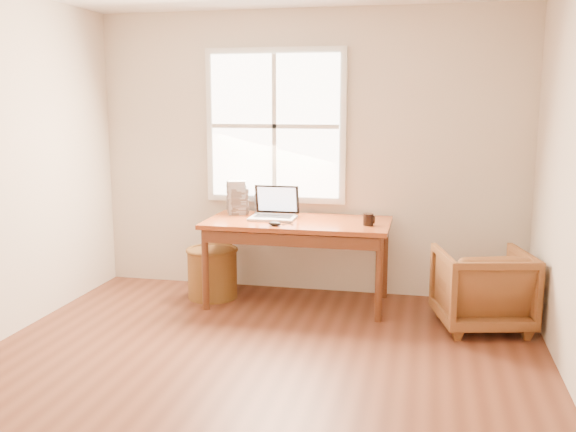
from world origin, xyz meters
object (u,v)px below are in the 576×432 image
desk (298,223)px  armchair (482,288)px  wicker_stool (212,274)px  laptop (273,201)px  cd_stack_a (238,197)px  coffee_mug (368,219)px

desk → armchair: bearing=-11.1°
armchair → wicker_stool: armchair is taller
laptop → cd_stack_a: laptop is taller
armchair → wicker_stool: bearing=-20.4°
desk → cd_stack_a: cd_stack_a is taller
desk → cd_stack_a: 0.66m
desk → coffee_mug: bearing=-8.2°
desk → laptop: laptop is taller
wicker_stool → coffee_mug: size_ratio=4.50×
desk → cd_stack_a: size_ratio=5.18×
armchair → coffee_mug: size_ratio=7.09×
wicker_stool → cd_stack_a: size_ratio=1.45×
armchair → desk: bearing=-24.1°
laptop → cd_stack_a: (-0.38, 0.20, -0.01)m
desk → wicker_stool: desk is taller
coffee_mug → cd_stack_a: (-1.23, 0.29, 0.10)m
armchair → laptop: (-1.78, 0.31, 0.59)m
laptop → coffee_mug: bearing=-6.9°
wicker_stool → cd_stack_a: (0.19, 0.20, 0.68)m
wicker_stool → laptop: 0.89m
wicker_stool → cd_stack_a: cd_stack_a is taller
cd_stack_a → coffee_mug: bearing=-13.3°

